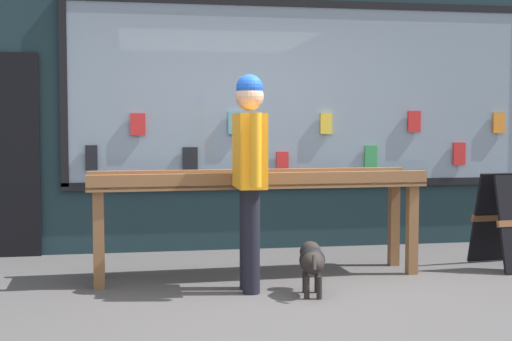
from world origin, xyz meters
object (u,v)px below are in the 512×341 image
display_table_main (257,191)px  sandwich_board_sign (512,220)px  small_dog (312,260)px  person_browsing (250,163)px

display_table_main → sandwich_board_sign: size_ratio=3.38×
sandwich_board_sign → small_dog: bearing=-165.9°
display_table_main → sandwich_board_sign: display_table_main is taller
small_dog → person_browsing: bearing=76.5°
person_browsing → sandwich_board_sign: person_browsing is taller
person_browsing → small_dog: (0.47, -0.21, -0.77)m
person_browsing → small_dog: bearing=-113.5°
display_table_main → person_browsing: 0.65m
display_table_main → sandwich_board_sign: bearing=-0.6°
display_table_main → sandwich_board_sign: 2.49m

